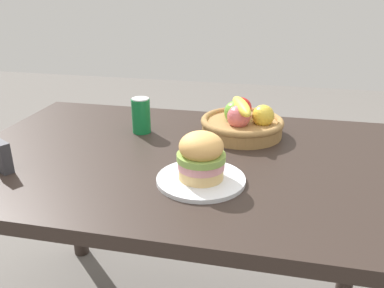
{
  "coord_description": "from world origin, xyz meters",
  "views": [
    {
      "loc": [
        0.27,
        -1.12,
        1.26
      ],
      "look_at": [
        0.03,
        -0.05,
        0.81
      ],
      "focal_mm": 37.62,
      "sensor_mm": 36.0,
      "label": 1
    }
  ],
  "objects_px": {
    "soda_can": "(141,115)",
    "napkin_holder": "(2,157)",
    "plate": "(201,179)",
    "sandwich": "(201,156)",
    "fruit_basket": "(242,122)"
  },
  "relations": [
    {
      "from": "sandwich",
      "to": "soda_can",
      "type": "distance_m",
      "value": 0.43
    },
    {
      "from": "plate",
      "to": "sandwich",
      "type": "xyz_separation_m",
      "value": [
        0.0,
        0.0,
        0.07
      ]
    },
    {
      "from": "sandwich",
      "to": "fruit_basket",
      "type": "xyz_separation_m",
      "value": [
        0.07,
        0.38,
        -0.03
      ]
    },
    {
      "from": "sandwich",
      "to": "soda_can",
      "type": "height_order",
      "value": "sandwich"
    },
    {
      "from": "soda_can",
      "to": "napkin_holder",
      "type": "height_order",
      "value": "soda_can"
    },
    {
      "from": "plate",
      "to": "soda_can",
      "type": "xyz_separation_m",
      "value": [
        -0.28,
        0.33,
        0.06
      ]
    },
    {
      "from": "soda_can",
      "to": "napkin_holder",
      "type": "bearing_deg",
      "value": -125.86
    },
    {
      "from": "plate",
      "to": "fruit_basket",
      "type": "relative_size",
      "value": 0.84
    },
    {
      "from": "fruit_basket",
      "to": "plate",
      "type": "bearing_deg",
      "value": -100.77
    },
    {
      "from": "plate",
      "to": "fruit_basket",
      "type": "bearing_deg",
      "value": 79.23
    },
    {
      "from": "sandwich",
      "to": "napkin_holder",
      "type": "bearing_deg",
      "value": -174.05
    },
    {
      "from": "plate",
      "to": "sandwich",
      "type": "relative_size",
      "value": 1.85
    },
    {
      "from": "soda_can",
      "to": "sandwich",
      "type": "bearing_deg",
      "value": -49.36
    },
    {
      "from": "soda_can",
      "to": "fruit_basket",
      "type": "xyz_separation_m",
      "value": [
        0.35,
        0.05,
        -0.02
      ]
    },
    {
      "from": "plate",
      "to": "napkin_holder",
      "type": "relative_size",
      "value": 2.7
    }
  ]
}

